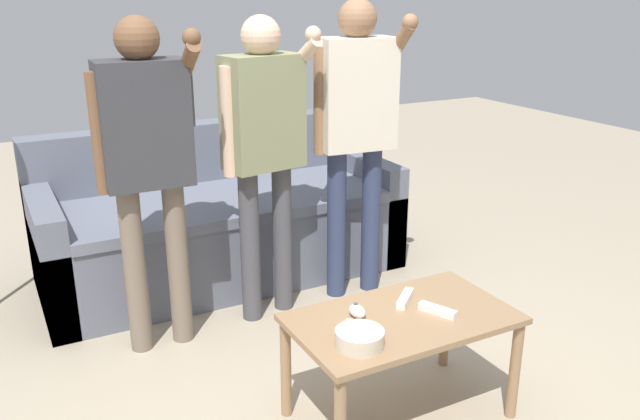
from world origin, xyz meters
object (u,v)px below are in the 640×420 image
(game_remote_nunchuk, at_px, (357,311))
(player_center, at_px, (264,135))
(couch, at_px, (219,223))
(game_remote_wand_near, at_px, (346,332))
(player_left, at_px, (147,149))
(game_remote_wand_spare, at_px, (405,298))
(game_remote_wand_far, at_px, (438,310))
(snack_bowl, at_px, (360,338))
(coffee_table, at_px, (402,331))
(player_right, at_px, (356,117))

(game_remote_nunchuk, height_order, player_center, player_center)
(couch, bearing_deg, game_remote_wand_near, -94.01)
(game_remote_nunchuk, distance_m, player_left, 1.20)
(game_remote_wand_near, relative_size, game_remote_wand_spare, 0.94)
(couch, relative_size, game_remote_wand_near, 15.55)
(game_remote_wand_near, bearing_deg, game_remote_nunchuk, 43.39)
(game_remote_wand_far, bearing_deg, snack_bowl, -170.96)
(game_remote_wand_spare, bearing_deg, snack_bowl, -148.81)
(coffee_table, distance_m, game_remote_wand_spare, 0.15)
(snack_bowl, xyz_separation_m, game_remote_nunchuk, (0.10, 0.19, -0.01))
(game_remote_nunchuk, relative_size, game_remote_wand_spare, 0.62)
(couch, bearing_deg, player_left, -128.28)
(couch, height_order, game_remote_wand_spare, couch)
(player_right, bearing_deg, player_left, -176.45)
(game_remote_wand_far, height_order, game_remote_wand_spare, same)
(game_remote_nunchuk, bearing_deg, coffee_table, -26.35)
(player_center, height_order, game_remote_wand_far, player_center)
(player_right, bearing_deg, coffee_table, -111.55)
(snack_bowl, relative_size, player_center, 0.12)
(player_left, bearing_deg, snack_bowl, -68.94)
(snack_bowl, height_order, player_center, player_center)
(couch, height_order, game_remote_wand_far, couch)
(coffee_table, relative_size, player_right, 0.54)
(coffee_table, bearing_deg, game_remote_wand_spare, 50.56)
(snack_bowl, height_order, player_left, player_left)
(player_left, bearing_deg, coffee_table, -55.59)
(player_center, height_order, game_remote_wand_near, player_center)
(game_remote_wand_spare, bearing_deg, game_remote_wand_far, -69.74)
(couch, bearing_deg, game_remote_wand_far, -81.03)
(coffee_table, distance_m, game_remote_wand_far, 0.16)
(player_right, height_order, game_remote_wand_far, player_right)
(game_remote_nunchuk, xyz_separation_m, game_remote_wand_spare, (0.24, 0.02, -0.01))
(coffee_table, distance_m, game_remote_wand_near, 0.28)
(couch, height_order, player_center, player_center)
(player_center, bearing_deg, player_right, 1.37)
(couch, xyz_separation_m, game_remote_wand_far, (0.28, -1.78, 0.16))
(game_remote_wand_spare, bearing_deg, couch, 97.92)
(player_left, bearing_deg, player_right, 3.55)
(snack_bowl, height_order, game_remote_nunchuk, snack_bowl)
(game_remote_nunchuk, bearing_deg, couch, 89.59)
(player_center, relative_size, game_remote_wand_spare, 10.87)
(couch, height_order, snack_bowl, couch)
(player_left, xyz_separation_m, player_center, (0.60, 0.06, -0.01))
(player_left, xyz_separation_m, game_remote_wand_far, (0.83, -1.07, -0.51))
(game_remote_wand_far, bearing_deg, game_remote_wand_near, 176.81)
(player_center, xyz_separation_m, game_remote_wand_spare, (0.19, -0.99, -0.51))
(game_remote_wand_near, bearing_deg, coffee_table, 5.51)
(player_center, xyz_separation_m, game_remote_wand_far, (0.24, -1.13, -0.51))
(couch, bearing_deg, game_remote_nunchuk, -90.41)
(couch, relative_size, game_remote_wand_far, 13.31)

